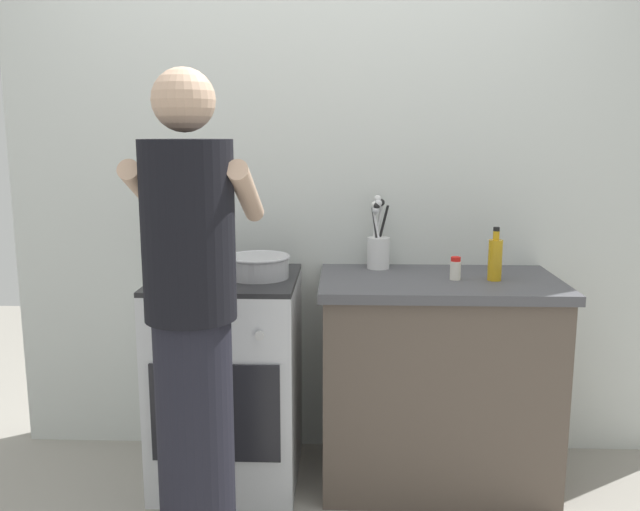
{
  "coord_description": "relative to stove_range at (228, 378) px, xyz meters",
  "views": [
    {
      "loc": [
        0.15,
        -2.59,
        1.5
      ],
      "look_at": [
        0.05,
        0.12,
        1.0
      ],
      "focal_mm": 37.47,
      "sensor_mm": 36.0,
      "label": 1
    }
  ],
  "objects": [
    {
      "name": "countertop",
      "position": [
        0.9,
        0.0,
        0.0
      ],
      "size": [
        1.0,
        0.6,
        0.9
      ],
      "color": "brown",
      "rests_on": "ground"
    },
    {
      "name": "person",
      "position": [
        -0.0,
        -0.63,
        0.41
      ],
      "size": [
        0.41,
        0.5,
        1.7
      ],
      "color": "black",
      "rests_on": "ground"
    },
    {
      "name": "utensil_crock",
      "position": [
        0.65,
        0.21,
        0.55
      ],
      "size": [
        0.1,
        0.1,
        0.33
      ],
      "color": "silver",
      "rests_on": "countertop"
    },
    {
      "name": "oil_bottle",
      "position": [
        1.12,
        -0.02,
        0.54
      ],
      "size": [
        0.06,
        0.06,
        0.22
      ],
      "color": "gold",
      "rests_on": "countertop"
    },
    {
      "name": "mixing_bowl",
      "position": [
        0.14,
        -0.01,
        0.5
      ],
      "size": [
        0.27,
        0.27,
        0.1
      ],
      "color": "#B7B7BC",
      "rests_on": "stove_range"
    },
    {
      "name": "pot",
      "position": [
        -0.14,
        0.01,
        0.5
      ],
      "size": [
        0.27,
        0.2,
        0.11
      ],
      "color": "#B2B2B7",
      "rests_on": "stove_range"
    },
    {
      "name": "stove_range",
      "position": [
        0.0,
        0.0,
        0.0
      ],
      "size": [
        0.6,
        0.62,
        0.9
      ],
      "color": "silver",
      "rests_on": "ground"
    },
    {
      "name": "back_wall",
      "position": [
        0.55,
        0.35,
        0.8
      ],
      "size": [
        3.2,
        0.1,
        2.5
      ],
      "color": "silver",
      "rests_on": "ground"
    },
    {
      "name": "ground",
      "position": [
        0.35,
        -0.15,
        -0.45
      ],
      "size": [
        6.0,
        6.0,
        0.0
      ],
      "primitive_type": "plane",
      "color": "gray"
    },
    {
      "name": "spice_bottle",
      "position": [
        0.96,
        -0.02,
        0.5
      ],
      "size": [
        0.04,
        0.04,
        0.1
      ],
      "color": "silver",
      "rests_on": "countertop"
    }
  ]
}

